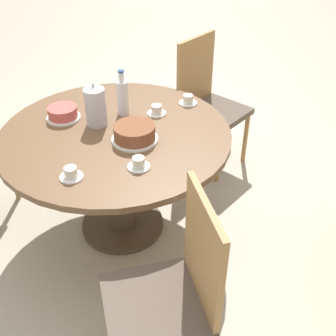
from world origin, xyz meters
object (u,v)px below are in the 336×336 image
object	(u,v)px
cake_main	(135,133)
cup_c	(139,164)
cup_d	(71,174)
chair_c	(208,102)
cup_a	(157,111)
cup_b	(188,100)
cake_second	(63,113)
water_bottle	(123,97)
coffee_pot	(95,106)
chair_b	(171,293)

from	to	relation	value
cake_main	cup_c	bearing A→B (deg)	23.17
cup_c	cup_d	xyz separation A→B (m)	(0.16, -0.29, 0.00)
chair_c	cup_a	bearing A→B (deg)	-171.25
cup_b	cake_second	bearing A→B (deg)	-60.29
cup_c	cake_main	bearing A→B (deg)	-156.83
water_bottle	cup_c	size ratio (longest dim) A/B	2.40
cake_second	cup_c	world-z (taller)	cake_second
cake_main	cup_d	world-z (taller)	cake_main
chair_c	cake_main	bearing A→B (deg)	-167.55
coffee_pot	cup_b	xyz separation A→B (m)	(-0.39, 0.45, -0.10)
chair_b	cake_second	size ratio (longest dim) A/B	4.84
cup_a	cup_b	xyz separation A→B (m)	(-0.18, 0.15, 0.00)
coffee_pot	cup_c	bearing A→B (deg)	46.84
water_bottle	cup_c	distance (m)	0.58
water_bottle	chair_b	bearing A→B (deg)	28.97
chair_b	cake_second	world-z (taller)	chair_b
water_bottle	cup_b	xyz separation A→B (m)	(-0.23, 0.35, -0.09)
chair_c	water_bottle	size ratio (longest dim) A/B	3.51
water_bottle	cake_main	distance (m)	0.32
water_bottle	cake_main	world-z (taller)	water_bottle
chair_b	chair_c	world-z (taller)	same
coffee_pot	cake_second	size ratio (longest dim) A/B	1.29
chair_b	water_bottle	bearing A→B (deg)	179.29
coffee_pot	cup_c	distance (m)	0.51
chair_b	cup_b	bearing A→B (deg)	160.51
cake_second	chair_b	bearing A→B (deg)	45.36
chair_c	cup_d	size ratio (longest dim) A/B	8.42
cake_main	cup_b	bearing A→B (deg)	159.84
chair_c	cake_second	bearing A→B (deg)	165.78
cake_main	cup_b	world-z (taller)	cake_main
chair_b	cup_b	size ratio (longest dim) A/B	8.42
chair_b	cup_c	size ratio (longest dim) A/B	8.42
cake_second	cup_d	world-z (taller)	cake_second
chair_c	cup_a	distance (m)	0.72
cup_d	chair_c	bearing A→B (deg)	163.03
water_bottle	cup_a	size ratio (longest dim) A/B	2.40
chair_b	cake_main	distance (m)	0.91
chair_b	cup_a	size ratio (longest dim) A/B	8.42
chair_c	cake_second	xyz separation A→B (m)	(0.85, -0.72, 0.25)
coffee_pot	cup_b	size ratio (longest dim) A/B	2.24
chair_b	cup_b	world-z (taller)	chair_b
water_bottle	cup_b	world-z (taller)	water_bottle
chair_b	cup_d	bearing A→B (deg)	-151.37
chair_c	cup_a	world-z (taller)	chair_c
water_bottle	cake_main	bearing A→B (deg)	31.40
water_bottle	cup_d	bearing A→B (deg)	-1.80
cup_a	cup_c	bearing A→B (deg)	7.31
chair_b	coffee_pot	bearing A→B (deg)	-172.01
cup_d	cup_c	bearing A→B (deg)	119.93
cake_main	cup_a	world-z (taller)	cake_main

